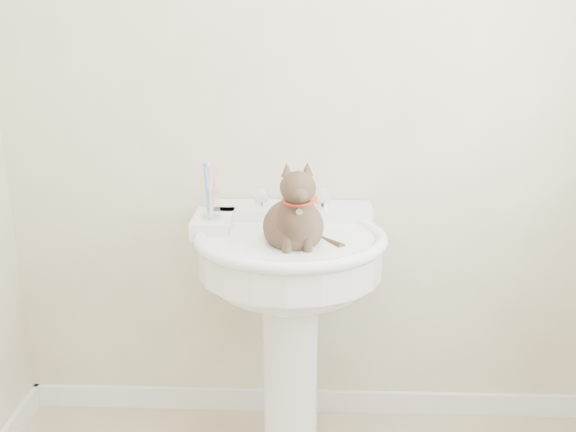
# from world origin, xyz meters

# --- Properties ---
(wall_back) EXTENTS (2.20, 0.00, 2.50)m
(wall_back) POSITION_xyz_m (0.00, 1.10, 1.25)
(wall_back) COLOR beige
(wall_back) RESTS_ON ground
(baseboard_back) EXTENTS (2.20, 0.02, 0.09)m
(baseboard_back) POSITION_xyz_m (0.00, 1.09, 0.04)
(baseboard_back) COLOR white
(baseboard_back) RESTS_ON floor
(pedestal_sink) EXTENTS (0.65, 0.63, 0.89)m
(pedestal_sink) POSITION_xyz_m (-0.05, 0.81, 0.70)
(pedestal_sink) COLOR white
(pedestal_sink) RESTS_ON floor
(faucet) EXTENTS (0.28, 0.12, 0.14)m
(faucet) POSITION_xyz_m (-0.05, 0.97, 0.93)
(faucet) COLOR silver
(faucet) RESTS_ON pedestal_sink
(soap_bar) EXTENTS (0.10, 0.08, 0.03)m
(soap_bar) POSITION_xyz_m (-0.01, 1.06, 0.91)
(soap_bar) COLOR #FA381F
(soap_bar) RESTS_ON pedestal_sink
(toothbrush_cup) EXTENTS (0.07, 0.07, 0.19)m
(toothbrush_cup) POSITION_xyz_m (-0.31, 0.86, 0.94)
(toothbrush_cup) COLOR silver
(toothbrush_cup) RESTS_ON pedestal_sink
(cat) EXTENTS (0.21, 0.27, 0.39)m
(cat) POSITION_xyz_m (-0.03, 0.73, 0.93)
(cat) COLOR #4D3C27
(cat) RESTS_ON pedestal_sink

